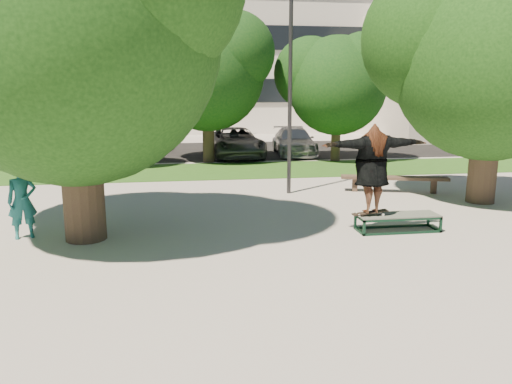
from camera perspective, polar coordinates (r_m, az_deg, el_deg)
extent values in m
plane|color=#9D9790|center=(10.17, 4.26, -5.97)|extent=(120.00, 120.00, 0.00)
cube|color=#254B15|center=(19.46, 0.92, 2.57)|extent=(30.00, 4.00, 0.02)
cube|color=black|center=(25.73, -3.69, 4.76)|extent=(40.00, 8.00, 0.01)
cylinder|color=#38281E|center=(10.74, -19.34, 3.10)|extent=(0.84, 0.84, 3.20)
sphere|color=#11340E|center=(10.69, -20.26, 16.31)|extent=(5.80, 5.80, 5.80)
sphere|color=#11340E|center=(11.96, -26.85, 18.73)|extent=(4.35, 4.35, 4.35)
cylinder|color=#38281E|center=(14.99, 24.66, 4.55)|extent=(0.76, 0.76, 3.00)
sphere|color=#11340E|center=(14.92, 25.41, 13.26)|extent=(5.20, 5.20, 5.20)
sphere|color=#11340E|center=(14.98, 19.62, 16.19)|extent=(3.90, 3.90, 3.90)
cylinder|color=#38281E|center=(20.96, -20.59, 6.32)|extent=(0.44, 0.44, 2.80)
sphere|color=black|center=(20.90, -21.00, 11.94)|extent=(4.40, 4.40, 4.40)
sphere|color=black|center=(21.81, -23.63, 13.15)|extent=(3.30, 3.30, 3.30)
sphere|color=black|center=(20.31, -18.61, 14.31)|extent=(3.08, 3.08, 3.08)
cylinder|color=#38281E|center=(21.54, -5.48, 7.39)|extent=(0.50, 0.50, 3.00)
sphere|color=black|center=(21.49, -5.60, 13.30)|extent=(4.80, 4.80, 4.80)
sphere|color=black|center=(22.20, -8.93, 14.72)|extent=(3.60, 3.60, 3.60)
sphere|color=black|center=(21.14, -2.53, 15.65)|extent=(3.36, 3.36, 3.36)
cylinder|color=#38281E|center=(22.06, 9.12, 6.88)|extent=(0.40, 0.40, 2.60)
sphere|color=black|center=(21.99, 9.29, 11.89)|extent=(4.20, 4.20, 4.20)
sphere|color=black|center=(22.32, 6.19, 13.32)|extent=(3.15, 3.15, 3.15)
sphere|color=black|center=(21.92, 12.12, 13.71)|extent=(2.94, 2.94, 2.94)
cylinder|color=#2D2D30|center=(14.80, 3.91, 11.33)|extent=(0.12, 0.12, 6.00)
cube|color=silver|center=(41.74, -8.75, 18.28)|extent=(30.00, 14.00, 16.00)
cube|color=black|center=(34.39, -8.48, 11.38)|extent=(27.60, 0.12, 1.60)
cube|color=black|center=(34.56, -8.66, 17.19)|extent=(27.60, 0.12, 1.60)
cube|color=beige|center=(37.39, 24.64, 12.02)|extent=(15.00, 10.00, 8.00)
cube|color=#475147|center=(11.43, 15.91, -2.55)|extent=(1.80, 0.60, 0.03)
cylinder|color=white|center=(11.00, 11.73, -2.65)|extent=(0.06, 0.03, 0.06)
cylinder|color=white|center=(11.15, 11.44, -2.45)|extent=(0.06, 0.03, 0.06)
cylinder|color=white|center=(11.20, 14.32, -2.52)|extent=(0.06, 0.03, 0.06)
cylinder|color=white|center=(11.34, 14.01, -2.33)|extent=(0.06, 0.03, 0.06)
cube|color=black|center=(11.16, 12.89, -2.29)|extent=(0.78, 0.20, 0.10)
imported|color=#4E3321|center=(10.97, 13.12, 2.64)|extent=(2.40, 0.80, 1.92)
imported|color=#1A6163|center=(11.47, -25.17, -0.94)|extent=(0.68, 0.57, 1.59)
cube|color=#47362A|center=(15.62, 11.23, 0.86)|extent=(0.20, 0.20, 0.42)
cube|color=#47362A|center=(15.94, 19.63, 0.61)|extent=(0.20, 0.20, 0.42)
cube|color=#47362A|center=(15.70, 15.52, 1.57)|extent=(3.17, 1.31, 0.08)
imported|color=#9D9DA1|center=(25.80, -19.60, 5.54)|extent=(1.84, 3.85, 1.27)
imported|color=black|center=(25.43, -12.59, 5.94)|extent=(2.07, 4.28, 1.35)
imported|color=#555459|center=(23.21, -2.37, 5.68)|extent=(2.49, 4.95, 1.34)
imported|color=#B1B1B6|center=(24.06, 4.35, 5.78)|extent=(2.12, 4.50, 1.27)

